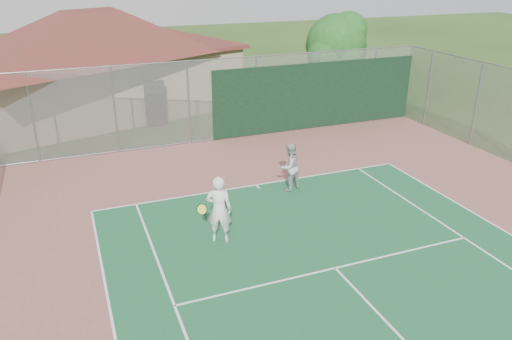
{
  "coord_description": "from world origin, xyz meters",
  "views": [
    {
      "loc": [
        -5.75,
        -2.8,
        7.13
      ],
      "look_at": [
        -0.77,
        9.93,
        1.45
      ],
      "focal_mm": 35.0,
      "sensor_mm": 36.0,
      "label": 1
    }
  ],
  "objects_px": {
    "player_white_front": "(219,210)",
    "player_grey_back": "(289,167)",
    "clubhouse": "(96,51)",
    "bleachers": "(2,128)",
    "tree": "(337,46)"
  },
  "relations": [
    {
      "from": "player_white_front",
      "to": "player_grey_back",
      "type": "distance_m",
      "value": 4.01
    },
    {
      "from": "clubhouse",
      "to": "bleachers",
      "type": "xyz_separation_m",
      "value": [
        -4.5,
        -3.8,
        -2.42
      ]
    },
    {
      "from": "clubhouse",
      "to": "tree",
      "type": "xyz_separation_m",
      "value": [
        11.43,
        -4.45,
        0.26
      ]
    },
    {
      "from": "clubhouse",
      "to": "bleachers",
      "type": "height_order",
      "value": "clubhouse"
    },
    {
      "from": "bleachers",
      "to": "player_white_front",
      "type": "bearing_deg",
      "value": -42.02
    },
    {
      "from": "clubhouse",
      "to": "player_white_front",
      "type": "xyz_separation_m",
      "value": [
        1.67,
        -15.34,
        -2.03
      ]
    },
    {
      "from": "clubhouse",
      "to": "bleachers",
      "type": "relative_size",
      "value": 4.52
    },
    {
      "from": "bleachers",
      "to": "tree",
      "type": "relative_size",
      "value": 0.7
    },
    {
      "from": "tree",
      "to": "bleachers",
      "type": "bearing_deg",
      "value": 177.67
    },
    {
      "from": "tree",
      "to": "clubhouse",
      "type": "bearing_deg",
      "value": 158.73
    },
    {
      "from": "clubhouse",
      "to": "player_grey_back",
      "type": "bearing_deg",
      "value": -85.6
    },
    {
      "from": "clubhouse",
      "to": "bleachers",
      "type": "distance_m",
      "value": 6.37
    },
    {
      "from": "tree",
      "to": "player_white_front",
      "type": "xyz_separation_m",
      "value": [
        -9.76,
        -10.89,
        -2.29
      ]
    },
    {
      "from": "clubhouse",
      "to": "tree",
      "type": "height_order",
      "value": "clubhouse"
    },
    {
      "from": "bleachers",
      "to": "player_grey_back",
      "type": "relative_size",
      "value": 2.1
    }
  ]
}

